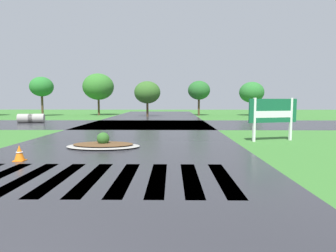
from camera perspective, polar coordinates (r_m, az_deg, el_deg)
name	(u,v)px	position (r m, az deg, el deg)	size (l,w,h in m)	color
asphalt_roadway	(122,148)	(12.89, -9.03, -4.38)	(10.81, 80.00, 0.01)	#2B2B30
asphalt_cross_road	(147,124)	(25.20, -4.19, 0.35)	(90.00, 9.73, 0.01)	#2B2B30
crosswalk_stripes	(92,178)	(8.26, -14.84, -9.94)	(7.65, 3.44, 0.01)	white
estate_billboard	(273,113)	(15.83, 20.11, 2.50)	(2.69, 0.82, 2.24)	white
median_island	(103,144)	(13.29, -12.71, -3.59)	(3.29, 1.94, 0.68)	#9E9B93
drainage_pipe_stack	(31,118)	(29.66, -25.49, 1.39)	(2.41, 1.30, 0.84)	#9E9B93
traffic_cone	(19,153)	(11.36, -27.38, -4.82)	(0.37, 0.37, 0.57)	orange
background_treeline	(101,89)	(39.53, -13.13, 7.11)	(39.56, 6.44, 5.71)	#4C3823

